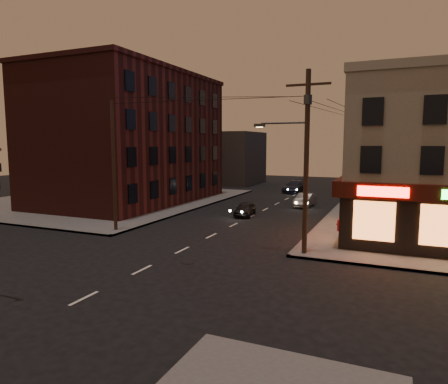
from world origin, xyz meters
The scene contains 13 objects.
ground centered at (0.00, 0.00, 0.00)m, with size 120.00×120.00×0.00m, color black.
sidewalk_nw centered at (-18.00, 19.00, 0.07)m, with size 24.00×28.00×0.15m, color #514F4C.
brick_apartment centered at (-14.50, 19.00, 6.65)m, with size 12.00×20.00×13.00m, color #471B17.
bg_building_ne_a centered at (14.00, 38.00, 3.50)m, with size 10.00×12.00×7.00m, color #3F3D3A.
bg_building_nw centered at (-13.00, 42.00, 4.00)m, with size 9.00×10.00×8.00m, color #3F3D3A.
bg_building_ne_b centered at (12.00, 52.00, 3.00)m, with size 8.00×8.00×6.00m, color #3F3D3A.
utility_pole_main centered at (6.68, 5.80, 5.76)m, with size 4.20×0.44×10.00m.
utility_pole_far centered at (6.80, 32.00, 4.65)m, with size 0.26×0.26×9.00m, color #382619.
utility_pole_west centered at (-6.80, 6.50, 4.65)m, with size 0.24×0.24×9.00m, color #382619.
sedan_near centered at (-0.56, 15.99, 0.59)m, with size 1.40×3.49×1.19m, color black.
sedan_mid centered at (3.07, 23.26, 0.66)m, with size 1.40×4.01×1.32m, color slate.
sedan_far centered at (-0.59, 34.39, 0.75)m, with size 2.11×5.19×1.51m, color black.
fire_hydrant centered at (7.80, 12.40, 0.60)m, with size 0.37×0.37×0.83m.
Camera 1 is at (11.39, -15.92, 6.22)m, focal length 32.00 mm.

